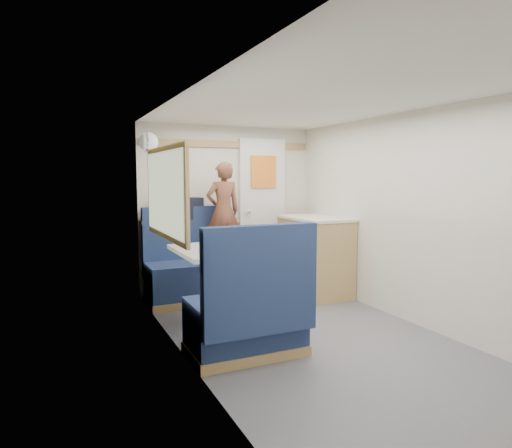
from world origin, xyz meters
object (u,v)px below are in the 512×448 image
duffel_bag (179,209)px  wine_glass (211,238)px  bench_near (249,319)px  orange_fruit (244,246)px  pepper_grinder (221,245)px  tumbler_left (206,246)px  beer_glass (222,241)px  bread_loaf (221,240)px  galley_counter (315,255)px  tray (232,251)px  dome_light (148,142)px  dinette_table (212,265)px  person (223,211)px  salt_grinder (208,246)px  cheese_block (223,250)px  bench_far (187,275)px  tumbler_mid (185,239)px

duffel_bag → wine_glass: 1.26m
bench_near → orange_fruit: bearing=70.4°
bench_near → pepper_grinder: 0.92m
tumbler_left → beer_glass: tumbler_left is taller
wine_glass → bread_loaf: wine_glass is taller
galley_counter → tray: bearing=-149.9°
dome_light → orange_fruit: size_ratio=2.70×
orange_fruit → dinette_table: bearing=129.2°
person → dinette_table: bearing=60.9°
bench_near → salt_grinder: (-0.07, 0.76, 0.47)m
pepper_grinder → wine_glass: bearing=-153.3°
orange_fruit → pepper_grinder: (-0.14, 0.19, -0.01)m
cheese_block → tumbler_left: 0.17m
galley_counter → tumbler_left: (-1.58, -0.72, 0.31)m
bread_loaf → beer_glass: bearing=-105.2°
bench_far → galley_counter: (1.47, -0.31, 0.17)m
tray → bread_loaf: bearing=82.5°
cheese_block → bench_far: bearing=90.0°
galley_counter → person: size_ratio=0.83×
bread_loaf → person: bearing=67.4°
person → cheese_block: 1.27m
wine_glass → bench_near: bearing=-86.1°
wine_glass → tumbler_left: bearing=-143.6°
bench_far → dome_light: 1.50m
dinette_table → pepper_grinder: pepper_grinder is taller
galley_counter → pepper_grinder: bearing=-156.1°
bench_far → salt_grinder: size_ratio=10.89×
dinette_table → pepper_grinder: (0.07, -0.07, 0.20)m
person → orange_fruit: 1.17m
galley_counter → cheese_block: bearing=-149.9°
tumbler_left → tumbler_mid: 0.55m
bench_near → person: (0.44, 1.73, 0.70)m
galley_counter → wine_glass: (-1.52, -0.68, 0.38)m
dome_light → person: 1.12m
duffel_bag → salt_grinder: 1.25m
tray → tumbler_mid: bearing=113.2°
dome_light → duffel_bag: dome_light is taller
beer_glass → bread_loaf: 0.13m
dome_light → tumbler_mid: (0.24, -0.48, -0.97)m
tumbler_left → orange_fruit: bearing=-15.8°
tray → bread_loaf: size_ratio=1.44×
galley_counter → salt_grinder: 1.70m
dinette_table → duffel_bag: (-0.00, 1.12, 0.46)m
pepper_grinder → dome_light: bearing=116.6°
tumbler_mid → tray: bearing=-66.8°
bench_near → tumbler_left: bearing=98.8°
person → salt_grinder: size_ratio=11.48×
salt_grinder → cheese_block: bearing=-70.1°
galley_counter → salt_grinder: (-1.54, -0.65, 0.30)m
galley_counter → bench_far: bearing=167.9°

